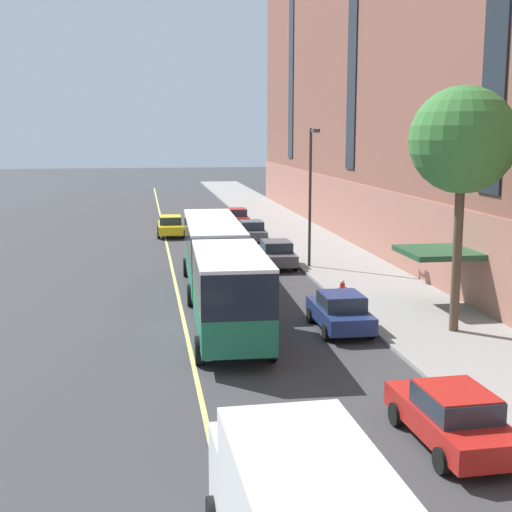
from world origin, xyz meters
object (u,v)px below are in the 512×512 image
Objects in this scene: parked_car_red_5 at (452,416)px; parked_car_navy_1 at (340,312)px; street_tree_mid_block at (463,141)px; parked_car_darkgray_0 at (276,253)px; parked_car_red_4 at (236,217)px; city_bus at (219,264)px; parked_car_darkgray_2 at (251,231)px; fire_hydrant at (342,287)px; taxi_cab at (170,226)px; street_lamp at (311,184)px.

parked_car_navy_1 is at bearing 89.50° from parked_car_red_5.
parked_car_red_5 is 12.50m from street_tree_mid_block.
parked_car_red_4 is (0.00, 18.03, -0.00)m from parked_car_darkgray_0.
street_tree_mid_block reaches higher than city_bus.
fire_hydrant is at bearing -84.57° from parked_car_darkgray_2.
street_lamp is (7.46, -14.75, 4.14)m from taxi_cab.
parked_car_darkgray_2 is at bearing 90.13° from parked_car_darkgray_0.
parked_car_red_5 is 6.40× the size of fire_hydrant.
street_tree_mid_block is (4.38, 9.56, 6.75)m from parked_car_red_5.
parked_car_red_5 is (4.33, -15.09, -1.28)m from city_bus.
street_lamp is at bearing 89.20° from fire_hydrant.
city_bus is 3.93× the size of taxi_cab.
city_bus is 10.84m from street_lamp.
city_bus is 28.02m from parked_car_red_4.
parked_car_red_5 is (-0.08, -24.70, -0.00)m from parked_car_darkgray_0.
street_lamp is at bearing -63.18° from taxi_cab.
fire_hydrant is (-2.61, 6.76, -7.04)m from street_tree_mid_block.
fire_hydrant is at bearing -78.59° from parked_car_darkgray_0.
fire_hydrant is (1.69, -8.38, -0.29)m from parked_car_darkgray_0.
parked_car_navy_1 is 0.99× the size of parked_car_red_4.
parked_car_darkgray_2 is (-0.02, 9.62, -0.00)m from parked_car_darkgray_0.
fire_hydrant is at bearing 83.80° from parked_car_red_5.
parked_car_darkgray_2 is (4.39, 19.24, -1.28)m from city_bus.
city_bus is at bearing -126.36° from street_lamp.
parked_car_darkgray_2 is at bearing -34.88° from taxi_cab.
parked_car_red_4 is at bearing 89.85° from parked_car_darkgray_2.
city_bus reaches higher than parked_car_red_5.
parked_car_darkgray_2 is at bearing -90.15° from parked_car_red_4.
parked_car_darkgray_2 is 8.41m from parked_car_red_4.
parked_car_navy_1 reaches higher than fire_hydrant.
parked_car_darkgray_2 is at bearing 77.15° from city_bus.
parked_car_darkgray_0 is 17.12m from street_tree_mid_block.
parked_car_red_4 is at bearing 90.00° from parked_car_darkgray_0.
street_tree_mid_block is at bearing -82.61° from parked_car_red_4.
taxi_cab is (-5.66, 13.55, -0.00)m from parked_car_darkgray_0.
parked_car_red_4 is (-0.01, 31.96, -0.00)m from parked_car_navy_1.
parked_car_red_5 is 0.58× the size of street_lamp.
parked_car_navy_1 and parked_car_red_4 have the same top height.
city_bus is 4.28× the size of parked_car_red_4.
parked_car_navy_1 is 0.97× the size of parked_car_darkgray_2.
street_lamp reaches higher than parked_car_darkgray_0.
taxi_cab is at bearing 98.30° from parked_car_red_5.
taxi_cab is at bearing 93.10° from city_bus.
parked_car_red_5 is (-0.08, -42.73, 0.00)m from parked_car_red_4.
parked_car_darkgray_0 is at bearing 90.05° from parked_car_navy_1.
taxi_cab is 0.50× the size of street_tree_mid_block.
taxi_cab is (-1.26, 23.17, -1.28)m from city_bus.
street_tree_mid_block reaches higher than taxi_cab.
parked_car_darkgray_0 and taxi_cab have the same top height.
fire_hydrant is at bearing 111.12° from street_tree_mid_block.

